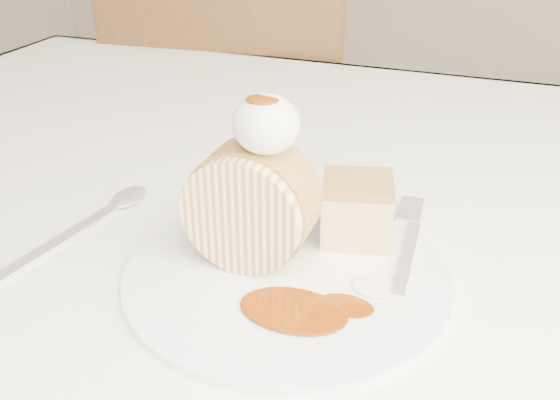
% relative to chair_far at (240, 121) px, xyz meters
% --- Properties ---
extents(table, '(1.40, 0.90, 0.75)m').
position_rel_chair_far_xyz_m(table, '(0.36, -0.58, 0.09)').
color(table, white).
rests_on(table, ground).
extents(chair_far, '(0.51, 0.51, 0.99)m').
position_rel_chair_far_xyz_m(chair_far, '(0.00, 0.00, 0.00)').
color(chair_far, brown).
rests_on(chair_far, ground).
extents(plate, '(0.32, 0.32, 0.01)m').
position_rel_chair_far_xyz_m(plate, '(0.38, -0.75, 0.19)').
color(plate, white).
rests_on(plate, table).
extents(roulade_slice, '(0.10, 0.05, 0.10)m').
position_rel_chair_far_xyz_m(roulade_slice, '(0.34, -0.75, 0.24)').
color(roulade_slice, '#FFECB1').
rests_on(roulade_slice, plate).
extents(cake_chunk, '(0.07, 0.07, 0.05)m').
position_rel_chair_far_xyz_m(cake_chunk, '(0.42, -0.69, 0.22)').
color(cake_chunk, '#B88845').
rests_on(cake_chunk, plate).
extents(whipped_cream, '(0.05, 0.05, 0.05)m').
position_rel_chair_far_xyz_m(whipped_cream, '(0.36, -0.75, 0.31)').
color(whipped_cream, white).
rests_on(whipped_cream, roulade_slice).
extents(caramel_drizzle, '(0.03, 0.02, 0.01)m').
position_rel_chair_far_xyz_m(caramel_drizzle, '(0.35, -0.75, 0.34)').
color(caramel_drizzle, '#6C2904').
rests_on(caramel_drizzle, whipped_cream).
extents(caramel_pool, '(0.09, 0.07, 0.00)m').
position_rel_chair_far_xyz_m(caramel_pool, '(0.40, -0.81, 0.19)').
color(caramel_pool, '#6C2904').
rests_on(caramel_pool, plate).
extents(fork, '(0.03, 0.16, 0.00)m').
position_rel_chair_far_xyz_m(fork, '(0.46, -0.71, 0.19)').
color(fork, silver).
rests_on(fork, plate).
extents(spoon, '(0.05, 0.18, 0.00)m').
position_rel_chair_far_xyz_m(spoon, '(0.17, -0.78, 0.19)').
color(spoon, silver).
rests_on(spoon, table).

